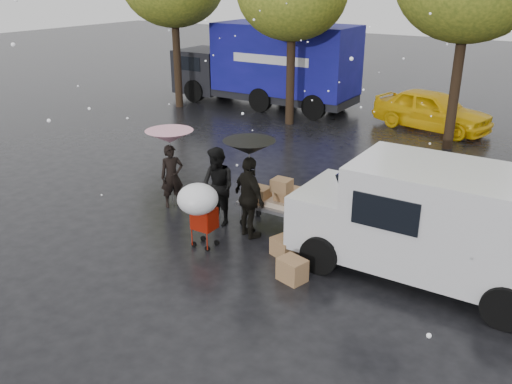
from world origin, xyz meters
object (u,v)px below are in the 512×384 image
Objects in this scene: person_pink at (172,176)px; blue_truck at (268,65)px; yellow_taxi at (432,110)px; vendor_cart at (276,198)px; shopping_cart at (199,202)px; person_black at (249,198)px; white_van at (434,221)px.

blue_truck reaches higher than person_pink.
vendor_cart is at bearing -170.62° from yellow_taxi.
yellow_taxi is at bearing -1.50° from blue_truck.
shopping_cart is 0.34× the size of yellow_taxi.
blue_truck is (-6.61, 10.58, 1.03)m from vendor_cart.
person_black reaches higher than shopping_cart.
vendor_cart is 0.35× the size of yellow_taxi.
white_van is 1.13× the size of yellow_taxi.
person_pink is 1.03× the size of vendor_cart.
white_van reaches higher than person_black.
blue_truck is at bearing 115.25° from shopping_cart.
person_pink reaches higher than shopping_cart.
blue_truck is 1.92× the size of yellow_taxi.
shopping_cart is at bearing -90.80° from person_pink.
yellow_taxi is at bearing -68.02° from person_black.
shopping_cart is at bearing -114.89° from vendor_cart.
yellow_taxi is (1.38, 12.13, -0.33)m from shopping_cart.
white_van is at bearing -151.98° from yellow_taxi.
vendor_cart is 1.95m from shopping_cart.
yellow_taxi is (3.37, 10.66, -0.04)m from person_pink.
white_van is at bearing 18.29° from shopping_cart.
person_pink is at bearing 143.59° from shopping_cart.
vendor_cart is at bearing 175.10° from white_van.
person_black is 1.21× the size of vendor_cart.
shopping_cart is (1.99, -1.47, 0.28)m from person_pink.
person_pink is 1.07× the size of shopping_cart.
blue_truck reaches higher than vendor_cart.
person_pink is 2.81m from vendor_cart.
person_pink is at bearing 17.05° from person_black.
vendor_cart is 12.52m from blue_truck.
person_pink is at bearing 175.00° from yellow_taxi.
blue_truck is at bearing 122.02° from vendor_cart.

